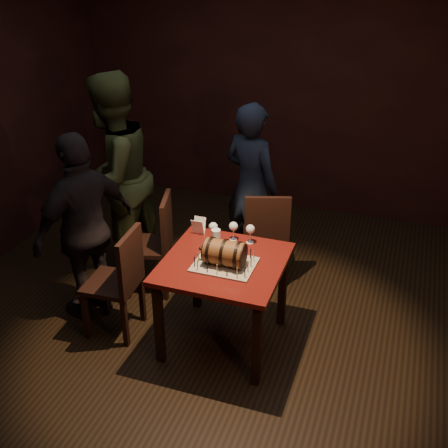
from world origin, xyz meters
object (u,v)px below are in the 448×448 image
object	(u,v)px
pub_table	(224,274)
wine_glass_left	(213,228)
chair_left_front	(120,278)
wine_glass_right	(250,230)
chair_back	(266,233)
wine_glass_mid	(233,227)
chair_left_rear	(156,239)
person_left_front	(85,228)
person_back	(251,186)
person_left_rear	(113,177)
barrel_cake	(224,253)
pint_of_ale	(216,239)

from	to	relation	value
pub_table	wine_glass_left	world-z (taller)	wine_glass_left
pub_table	chair_left_front	size ratio (longest dim) A/B	0.97
wine_glass_right	chair_back	distance (m)	0.69
wine_glass_mid	chair_left_rear	xyz separation A→B (m)	(-0.78, 0.17, -0.34)
person_left_front	pub_table	bearing A→B (deg)	110.72
chair_left_rear	person_back	xyz separation A→B (m)	(0.64, 0.77, 0.29)
wine_glass_right	person_left_rear	world-z (taller)	person_left_rear
pub_table	person_left_rear	bearing A→B (deg)	150.69
person_left_rear	wine_glass_right	bearing A→B (deg)	86.03
wine_glass_right	person_left_front	bearing A→B (deg)	-166.33
pub_table	chair_left_rear	xyz separation A→B (m)	(-0.81, 0.51, -0.12)
barrel_cake	person_left_front	world-z (taller)	person_left_front
wine_glass_left	wine_glass_mid	size ratio (longest dim) A/B	1.00
pub_table	person_left_front	xyz separation A→B (m)	(-1.20, 0.02, 0.17)
barrel_cake	chair_back	distance (m)	1.04
wine_glass_right	chair_left_rear	world-z (taller)	chair_left_rear
pint_of_ale	chair_left_rear	bearing A→B (deg)	155.00
wine_glass_right	pint_of_ale	xyz separation A→B (m)	(-0.23, -0.15, -0.05)
wine_glass_left	chair_left_rear	size ratio (longest dim) A/B	0.17
person_left_rear	person_left_front	size ratio (longest dim) A/B	1.17
chair_left_front	chair_left_rear	bearing A→B (deg)	90.02
barrel_cake	chair_left_rear	distance (m)	1.06
wine_glass_left	person_left_front	bearing A→B (deg)	-165.83
chair_left_rear	person_left_front	distance (m)	0.69
person_left_rear	person_left_front	bearing A→B (deg)	22.83
person_back	barrel_cake	bearing A→B (deg)	119.88
wine_glass_left	chair_back	bearing A→B (deg)	68.24
chair_left_front	pub_table	bearing A→B (deg)	10.31
barrel_cake	wine_glass_mid	size ratio (longest dim) A/B	2.20
wine_glass_right	person_back	xyz separation A→B (m)	(-0.28, 0.94, -0.06)
wine_glass_mid	chair_left_front	distance (m)	0.98
chair_left_rear	person_left_rear	xyz separation A→B (m)	(-0.52, 0.24, 0.43)
person_back	person_left_rear	size ratio (longest dim) A/B	0.85
person_left_rear	person_back	bearing A→B (deg)	126.47
wine_glass_left	wine_glass_right	world-z (taller)	same
barrel_cake	wine_glass_left	size ratio (longest dim) A/B	2.20
chair_left_rear	person_back	size ratio (longest dim) A/B	0.58
wine_glass_mid	wine_glass_right	size ratio (longest dim) A/B	1.00
pub_table	chair_left_front	xyz separation A→B (m)	(-0.81, -0.15, -0.12)
chair_back	chair_left_rear	xyz separation A→B (m)	(-0.89, -0.43, 0.00)
pint_of_ale	person_left_front	size ratio (longest dim) A/B	0.09
pub_table	wine_glass_left	bearing A→B (deg)	123.56
chair_left_front	barrel_cake	bearing A→B (deg)	6.76
barrel_cake	chair_left_rear	xyz separation A→B (m)	(-0.84, 0.56, -0.34)
wine_glass_left	wine_glass_mid	bearing A→B (deg)	22.61
wine_glass_mid	chair_left_rear	distance (m)	0.87
chair_left_rear	chair_left_front	size ratio (longest dim) A/B	1.00
wine_glass_left	person_left_rear	size ratio (longest dim) A/B	0.08
barrel_cake	wine_glass_right	bearing A→B (deg)	77.98
wine_glass_left	chair_left_rear	bearing A→B (deg)	159.72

